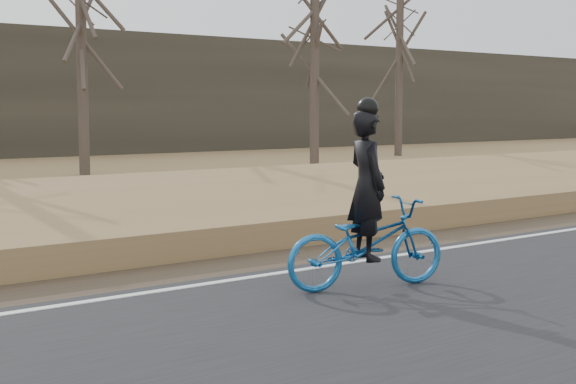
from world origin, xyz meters
TOP-DOWN VIEW (x-y plane):
  - ground at (0.00, 0.00)m, footprint 120.00×120.00m
  - road at (0.00, -2.50)m, footprint 120.00×6.00m
  - edge_line at (0.00, 0.20)m, footprint 120.00×0.12m
  - shoulder at (0.00, 1.20)m, footprint 120.00×1.60m
  - embankment at (0.00, 4.20)m, footprint 120.00×5.00m
  - cyclist at (1.77, -1.12)m, footprint 2.20×1.22m
  - bare_tree_center at (5.79, 17.68)m, footprint 0.36×0.36m
  - bare_tree_right at (13.77, 15.21)m, footprint 0.36×0.36m
  - bare_tree_far_right at (22.19, 19.45)m, footprint 0.36×0.36m

SIDE VIEW (x-z plane):
  - ground at x=0.00m, z-range 0.00..0.00m
  - shoulder at x=0.00m, z-range 0.00..0.04m
  - road at x=0.00m, z-range 0.00..0.06m
  - edge_line at x=0.00m, z-range 0.06..0.07m
  - embankment at x=0.00m, z-range 0.00..0.44m
  - cyclist at x=1.77m, z-range -0.37..1.95m
  - bare_tree_right at x=13.77m, z-range 0.00..7.47m
  - bare_tree_far_right at x=22.19m, z-range 0.00..8.62m
  - bare_tree_center at x=5.79m, z-range 0.00..9.20m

